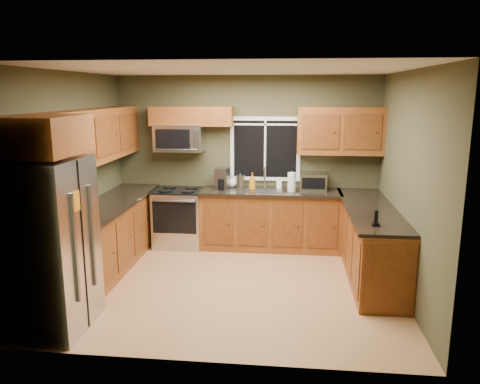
% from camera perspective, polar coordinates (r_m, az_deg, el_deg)
% --- Properties ---
extents(floor, '(4.20, 4.20, 0.00)m').
position_cam_1_polar(floor, '(6.18, -0.82, -11.16)').
color(floor, '#A9784A').
rests_on(floor, ground).
extents(ceiling, '(4.20, 4.20, 0.00)m').
position_cam_1_polar(ceiling, '(5.68, -0.90, 14.71)').
color(ceiling, white).
rests_on(ceiling, back_wall).
extents(back_wall, '(4.20, 0.00, 4.20)m').
position_cam_1_polar(back_wall, '(7.55, 0.79, 3.80)').
color(back_wall, '#403F27').
rests_on(back_wall, ground).
extents(front_wall, '(4.20, 0.00, 4.20)m').
position_cam_1_polar(front_wall, '(4.05, -3.94, -3.59)').
color(front_wall, '#403F27').
rests_on(front_wall, ground).
extents(left_wall, '(0.00, 3.60, 3.60)m').
position_cam_1_polar(left_wall, '(6.38, -19.93, 1.53)').
color(left_wall, '#403F27').
rests_on(left_wall, ground).
extents(right_wall, '(0.00, 3.60, 3.60)m').
position_cam_1_polar(right_wall, '(5.91, 19.78, 0.74)').
color(right_wall, '#403F27').
rests_on(right_wall, ground).
extents(window, '(1.12, 0.03, 1.02)m').
position_cam_1_polar(window, '(7.48, 3.08, 5.27)').
color(window, white).
rests_on(window, back_wall).
extents(base_cabinets_left, '(0.60, 2.65, 0.90)m').
position_cam_1_polar(base_cabinets_left, '(6.89, -15.42, -5.13)').
color(base_cabinets_left, brown).
rests_on(base_cabinets_left, ground).
extents(countertop_left, '(0.65, 2.65, 0.04)m').
position_cam_1_polar(countertop_left, '(6.76, -15.45, -1.34)').
color(countertop_left, black).
rests_on(countertop_left, base_cabinets_left).
extents(base_cabinets_back, '(2.17, 0.60, 0.90)m').
position_cam_1_polar(base_cabinets_back, '(7.42, 3.76, -3.49)').
color(base_cabinets_back, brown).
rests_on(base_cabinets_back, ground).
extents(countertop_back, '(2.17, 0.65, 0.04)m').
position_cam_1_polar(countertop_back, '(7.28, 3.80, 0.02)').
color(countertop_back, black).
rests_on(countertop_back, base_cabinets_back).
extents(base_cabinets_peninsula, '(0.60, 2.52, 0.90)m').
position_cam_1_polar(base_cabinets_peninsula, '(6.59, 15.59, -5.95)').
color(base_cabinets_peninsula, brown).
rests_on(base_cabinets_peninsula, ground).
extents(countertop_peninsula, '(0.65, 2.50, 0.04)m').
position_cam_1_polar(countertop_peninsula, '(6.46, 15.59, -1.96)').
color(countertop_peninsula, black).
rests_on(countertop_peninsula, base_cabinets_peninsula).
extents(upper_cabinets_left, '(0.33, 2.65, 0.72)m').
position_cam_1_polar(upper_cabinets_left, '(6.68, -17.19, 6.58)').
color(upper_cabinets_left, brown).
rests_on(upper_cabinets_left, left_wall).
extents(upper_cabinets_back_left, '(1.30, 0.33, 0.30)m').
position_cam_1_polar(upper_cabinets_back_left, '(7.44, -5.93, 9.19)').
color(upper_cabinets_back_left, brown).
rests_on(upper_cabinets_back_left, back_wall).
extents(upper_cabinets_back_right, '(1.30, 0.33, 0.72)m').
position_cam_1_polar(upper_cabinets_back_right, '(7.33, 12.13, 7.30)').
color(upper_cabinets_back_right, brown).
rests_on(upper_cabinets_back_right, back_wall).
extents(upper_cabinet_over_fridge, '(0.72, 0.90, 0.38)m').
position_cam_1_polar(upper_cabinet_over_fridge, '(4.99, -23.23, 6.39)').
color(upper_cabinet_over_fridge, brown).
rests_on(upper_cabinet_over_fridge, left_wall).
extents(refrigerator, '(0.74, 0.90, 1.80)m').
position_cam_1_polar(refrigerator, '(5.20, -22.18, -6.06)').
color(refrigerator, '#B7B7BC').
rests_on(refrigerator, ground).
extents(range, '(0.76, 0.69, 0.94)m').
position_cam_1_polar(range, '(7.58, -7.40, -3.08)').
color(range, '#B7B7BC').
rests_on(range, ground).
extents(microwave, '(0.76, 0.41, 0.42)m').
position_cam_1_polar(microwave, '(7.48, -7.43, 6.55)').
color(microwave, '#B7B7BC').
rests_on(microwave, back_wall).
extents(sink, '(0.60, 0.42, 0.36)m').
position_cam_1_polar(sink, '(7.29, 2.91, 0.32)').
color(sink, slate).
rests_on(sink, countertop_back).
extents(toaster_oven, '(0.42, 0.33, 0.26)m').
position_cam_1_polar(toaster_oven, '(7.39, 8.89, 1.27)').
color(toaster_oven, '#B7B7BC').
rests_on(toaster_oven, countertop_back).
extents(coffee_maker, '(0.22, 0.29, 0.33)m').
position_cam_1_polar(coffee_maker, '(7.36, -2.16, 1.57)').
color(coffee_maker, slate).
rests_on(coffee_maker, countertop_back).
extents(kettle, '(0.17, 0.17, 0.25)m').
position_cam_1_polar(kettle, '(7.46, 0.05, 1.40)').
color(kettle, '#B7B7BC').
rests_on(kettle, countertop_back).
extents(paper_towel_roll, '(0.14, 0.14, 0.32)m').
position_cam_1_polar(paper_towel_roll, '(7.23, 6.31, 1.23)').
color(paper_towel_roll, white).
rests_on(paper_towel_roll, countertop_back).
extents(soap_bottle_a, '(0.12, 0.12, 0.27)m').
position_cam_1_polar(soap_bottle_a, '(7.29, 1.51, 1.31)').
color(soap_bottle_a, orange).
rests_on(soap_bottle_a, countertop_back).
extents(soap_bottle_b, '(0.09, 0.09, 0.17)m').
position_cam_1_polar(soap_bottle_b, '(7.47, 4.83, 1.16)').
color(soap_bottle_b, white).
rests_on(soap_bottle_b, countertop_back).
extents(soap_bottle_c, '(0.15, 0.15, 0.19)m').
position_cam_1_polar(soap_bottle_c, '(7.53, -0.98, 1.33)').
color(soap_bottle_c, white).
rests_on(soap_bottle_c, countertop_back).
extents(cordless_phone, '(0.08, 0.08, 0.18)m').
position_cam_1_polar(cordless_phone, '(5.57, 16.22, -3.45)').
color(cordless_phone, black).
rests_on(cordless_phone, countertop_peninsula).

